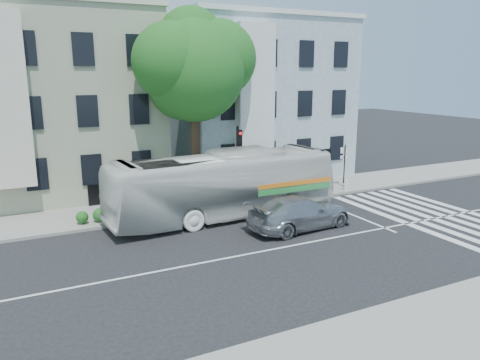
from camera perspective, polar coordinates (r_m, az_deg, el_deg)
ground at (r=20.28m, az=3.65°, el=-8.51°), size 120.00×120.00×0.00m
sidewalk_far at (r=27.10m, az=-4.88°, el=-2.79°), size 80.00×4.00×0.15m
sidewalk_near at (r=14.63m, az=20.44°, el=-18.08°), size 80.00×4.00×0.15m
building_left at (r=31.44m, az=-22.09°, el=8.54°), size 12.00×10.00×11.00m
building_right at (r=35.44m, az=1.36°, el=9.87°), size 12.00×10.00×11.00m
street_tree at (r=26.80m, az=-5.68°, el=13.80°), size 7.30×5.90×11.10m
bus at (r=24.30m, az=-1.89°, el=-0.57°), size 3.70×12.58×3.46m
sedan at (r=22.89m, az=7.35°, el=-3.97°), size 2.72×5.62×1.58m
hedge at (r=25.11m, az=-9.06°, el=-3.19°), size 8.24×3.83×0.70m
traffic_signal at (r=26.63m, az=-0.20°, el=3.18°), size 0.45×0.54×4.47m
fire_hydrant at (r=30.37m, az=12.78°, el=-0.51°), size 0.38×0.22×0.69m
far_sign_pole at (r=31.00m, az=12.59°, el=2.37°), size 0.50×0.20×2.76m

